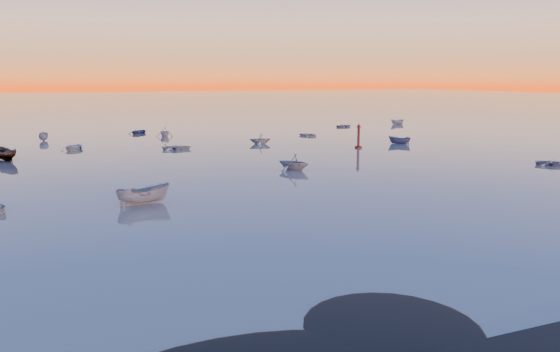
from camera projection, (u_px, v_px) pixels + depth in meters
ground at (136, 125)px, 114.49m from camera, size 600.00×600.00×0.00m
mud_lobes at (483, 311)px, 22.64m from camera, size 140.00×6.00×0.07m
moored_fleet at (187, 152)px, 71.74m from camera, size 124.00×58.00×1.20m
boat_near_center at (144, 204)px, 42.03m from camera, size 2.23×4.36×1.45m
boat_near_right at (294, 170)px, 57.70m from camera, size 4.11×3.54×1.33m
channel_marker at (359, 138)px, 75.74m from camera, size 0.99×0.99×3.53m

